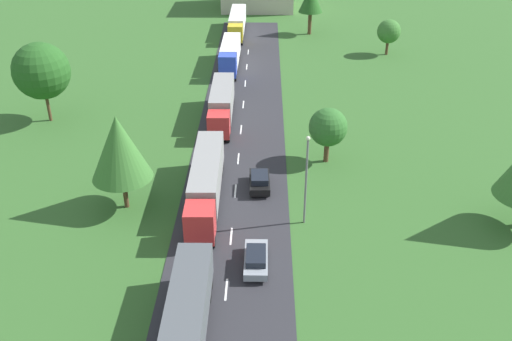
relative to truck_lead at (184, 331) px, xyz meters
The scene contains 14 objects.
road 10.74m from the truck_lead, 78.00° to the left, with size 10.00×140.00×0.06m, color #2B2B30.
lane_marking_centre 6.07m from the truck_lead, 67.48° to the left, with size 0.16×117.56×0.01m.
truck_lead is the anchor object (origin of this frame).
truck_second 18.21m from the truck_lead, 91.12° to the left, with size 2.69×14.72×3.74m.
truck_third 36.37m from the truck_lead, 90.31° to the left, with size 2.60×12.69×3.74m.
truck_fourth 55.09m from the truck_lead, 90.27° to the left, with size 2.59×12.34×3.60m.
truck_fifth 73.00m from the truck_lead, 90.00° to the left, with size 2.55×14.63×3.47m.
car_third 9.95m from the truck_lead, 63.86° to the left, with size 1.84×4.46×1.45m.
car_fourth 21.08m from the truck_lead, 77.68° to the left, with size 2.04×4.24×1.60m.
lamppost_second 17.41m from the truck_lead, 60.67° to the left, with size 0.36×0.36×8.35m.
tree_oak 66.35m from the truck_lead, 68.63° to the left, with size 3.66×3.66×5.54m.
tree_birch 19.25m from the truck_lead, 113.66° to the left, with size 5.35×5.35×9.00m.
tree_ash 41.69m from the truck_lead, 120.07° to the left, with size 6.57×6.57×9.50m.
tree_lime 28.63m from the truck_lead, 66.59° to the left, with size 3.94×3.94×5.88m.
Camera 1 is at (2.73, -11.48, 28.31)m, focal length 39.65 mm.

